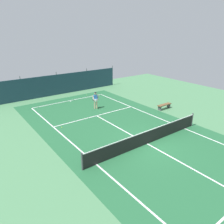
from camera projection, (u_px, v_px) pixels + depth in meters
name	position (u px, v px, depth m)	size (l,w,h in m)	color
ground_plane	(147.00, 144.00, 14.93)	(36.00, 36.00, 0.00)	#4C8456
court_surface	(147.00, 144.00, 14.93)	(11.02, 26.60, 0.01)	#236038
tennis_net	(147.00, 137.00, 14.75)	(10.12, 0.10, 1.10)	black
back_fence	(56.00, 88.00, 26.32)	(16.30, 0.98, 2.70)	#1E3D4C
tennis_player	(95.00, 99.00, 21.21)	(0.85, 0.64, 1.64)	#D8AD8C
tennis_ball_near_player	(62.00, 127.00, 17.35)	(0.07, 0.07, 0.07)	#CCDB33
tennis_ball_midcourt	(87.00, 95.00, 25.92)	(0.07, 0.07, 0.07)	#CCDB33
tennis_ball_by_sideline	(99.00, 118.00, 19.23)	(0.07, 0.07, 0.07)	#CCDB33
parked_car	(50.00, 83.00, 28.01)	(2.40, 4.39, 1.68)	black
courtside_bench	(164.00, 105.00, 21.30)	(1.60, 0.40, 0.49)	brown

